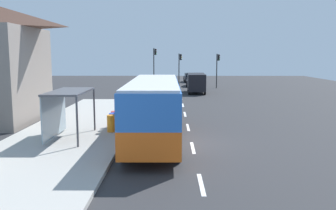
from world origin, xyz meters
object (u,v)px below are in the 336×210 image
recycling_bin_blue (114,121)px  sedan_near (192,81)px  traffic_light_far_side (154,62)px  traffic_light_near_side (218,65)px  traffic_light_median (180,65)px  sedan_far (190,77)px  bus_shelter (64,102)px  bus (154,106)px  white_van (196,82)px  recycling_bin_orange (112,123)px  recycling_bin_red (115,119)px

recycling_bin_blue → sedan_near: bearing=78.3°
traffic_light_far_side → recycling_bin_blue: bearing=-92.2°
traffic_light_near_side → sedan_near: bearing=136.4°
traffic_light_far_side → traffic_light_median: 3.62m
traffic_light_far_side → sedan_near: bearing=22.6°
sedan_far → bus_shelter: (-8.72, -41.38, 1.31)m
sedan_far → traffic_light_median: 9.76m
bus → white_van: bearing=80.8°
traffic_light_near_side → white_van: bearing=-118.0°
recycling_bin_orange → traffic_light_near_side: (9.70, 28.96, 2.46)m
bus → recycling_bin_orange: size_ratio=11.61×
recycling_bin_blue → traffic_light_far_side: 29.23m
white_van → traffic_light_near_side: traffic_light_near_side is taller
recycling_bin_red → traffic_light_median: bearing=81.0°
traffic_light_far_side → bus_shelter: bearing=-96.0°
sedan_far → recycling_bin_orange: (-6.50, -39.85, -0.14)m
recycling_bin_orange → recycling_bin_blue: (0.00, 0.70, 0.00)m
recycling_bin_orange → sedan_far: bearing=80.7°
bus → traffic_light_median: 32.10m
bus → traffic_light_far_side: bearing=92.6°
sedan_near → recycling_bin_orange: sedan_near is taller
bus → recycling_bin_blue: (-2.49, 2.14, -1.19)m
recycling_bin_blue → bus_shelter: 3.46m
white_van → sedan_near: size_ratio=1.17×
bus → traffic_light_median: traffic_light_median is taller
bus → bus_shelter: 4.71m
recycling_bin_red → traffic_light_far_side: size_ratio=0.18×
traffic_light_median → traffic_light_far_side: bearing=-167.2°
sedan_near → traffic_light_near_side: traffic_light_near_side is taller
bus → traffic_light_near_side: size_ratio=2.36×
traffic_light_median → traffic_light_near_side: bearing=-17.4°
sedan_far → recycling_bin_red: size_ratio=4.71×
bus → traffic_light_far_side: (-1.39, 31.20, 1.74)m
sedan_near → recycling_bin_blue: sedan_near is taller
bus_shelter → sedan_far: bearing=78.1°
recycling_bin_orange → white_van: bearing=74.3°
traffic_light_near_side → sedan_far: bearing=106.4°
sedan_far → recycling_bin_blue: bearing=-99.4°
white_van → sedan_near: (0.10, 9.26, -0.55)m
white_van → recycling_bin_orange: size_ratio=5.52×
white_van → traffic_light_near_side: bearing=62.0°
bus → white_van: 24.52m
recycling_bin_blue → traffic_light_median: (4.60, 29.86, 2.49)m
traffic_light_far_side → recycling_bin_orange: bearing=-92.1°
recycling_bin_red → traffic_light_median: traffic_light_median is taller
bus → traffic_light_median: size_ratio=2.34×
sedan_near → recycling_bin_orange: bearing=-101.5°
bus → traffic_light_near_side: 31.27m
sedan_far → traffic_light_near_side: (3.20, -10.88, 2.33)m
recycling_bin_blue → recycling_bin_red: size_ratio=1.00×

